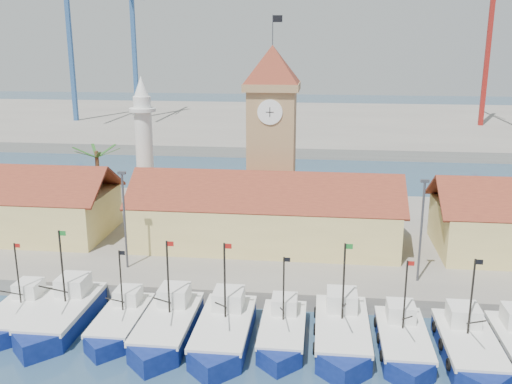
# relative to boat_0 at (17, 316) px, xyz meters

# --- Properties ---
(ground) EXTENTS (400.00, 400.00, 0.00)m
(ground) POSITION_rel_boat_0_xyz_m (18.07, -3.21, -0.71)
(ground) COLOR #1F4254
(ground) RESTS_ON ground
(quay) EXTENTS (140.00, 32.00, 1.50)m
(quay) POSITION_rel_boat_0_xyz_m (18.07, 20.79, 0.04)
(quay) COLOR gray
(quay) RESTS_ON ground
(terminal) EXTENTS (240.00, 80.00, 2.00)m
(terminal) POSITION_rel_boat_0_xyz_m (18.07, 106.79, 0.29)
(terminal) COLOR gray
(terminal) RESTS_ON ground
(boat_0) EXTENTS (3.31, 9.06, 6.85)m
(boat_0) POSITION_rel_boat_0_xyz_m (0.00, 0.00, 0.00)
(boat_0) COLOR navy
(boat_0) RESTS_ON ground
(boat_1) EXTENTS (3.89, 10.65, 8.06)m
(boat_1) POSITION_rel_boat_0_xyz_m (3.67, -0.02, 0.12)
(boat_1) COLOR navy
(boat_1) RESTS_ON ground
(boat_2) EXTENTS (3.24, 8.87, 6.71)m
(boat_2) POSITION_rel_boat_0_xyz_m (8.49, -0.23, -0.01)
(boat_2) COLOR navy
(boat_2) RESTS_ON ground
(boat_3) EXTENTS (3.78, 10.37, 7.85)m
(boat_3) POSITION_rel_boat_0_xyz_m (12.33, -0.78, 0.10)
(boat_3) COLOR navy
(boat_3) RESTS_ON ground
(boat_4) EXTENTS (3.85, 10.54, 7.97)m
(boat_4) POSITION_rel_boat_0_xyz_m (16.68, -1.09, 0.12)
(boat_4) COLOR navy
(boat_4) RESTS_ON ground
(boat_5) EXTENTS (3.29, 9.00, 6.81)m
(boat_5) POSITION_rel_boat_0_xyz_m (20.98, -0.40, -0.00)
(boat_5) COLOR navy
(boat_5) RESTS_ON ground
(boat_6) EXTENTS (3.89, 10.66, 8.06)m
(boat_6) POSITION_rel_boat_0_xyz_m (25.35, -0.38, 0.13)
(boat_6) COLOR navy
(boat_6) RESTS_ON ground
(boat_7) EXTENTS (3.44, 9.43, 7.14)m
(boat_7) POSITION_rel_boat_0_xyz_m (29.69, -0.89, 0.03)
(boat_7) COLOR navy
(boat_7) RESTS_ON ground
(boat_8) EXTENTS (3.70, 10.15, 7.68)m
(boat_8) POSITION_rel_boat_0_xyz_m (34.13, -1.41, 0.09)
(boat_8) COLOR navy
(boat_8) RESTS_ON ground
(hall_center) EXTENTS (27.04, 10.13, 7.61)m
(hall_center) POSITION_rel_boat_0_xyz_m (18.07, 16.79, 3.28)
(hall_center) COLOR #E5CF7D
(hall_center) RESTS_ON quay
(clock_tower) EXTENTS (5.80, 5.80, 22.70)m
(clock_tower) POSITION_rel_boat_0_xyz_m (18.07, 22.79, 11.25)
(clock_tower) COLOR #9E7951
(clock_tower) RESTS_ON quay
(minaret) EXTENTS (3.00, 3.00, 16.30)m
(minaret) POSITION_rel_boat_0_xyz_m (3.07, 24.79, 9.02)
(minaret) COLOR silver
(minaret) RESTS_ON quay
(palm_tree) EXTENTS (5.60, 5.03, 8.39)m
(palm_tree) POSITION_rel_boat_0_xyz_m (-1.93, 22.79, 5.54)
(palm_tree) COLOR brown
(palm_tree) RESTS_ON quay
(lamp_posts) EXTENTS (80.70, 0.25, 9.03)m
(lamp_posts) POSITION_rel_boat_0_xyz_m (18.57, 8.79, 5.77)
(lamp_posts) COLOR #3F3F44
(lamp_posts) RESTS_ON quay
(crane_blue_far) EXTENTS (1.00, 37.37, 49.05)m
(crane_blue_far) POSITION_rel_boat_0_xyz_m (-38.13, 96.90, 28.89)
(crane_blue_far) COLOR #2F5890
(crane_blue_far) RESTS_ON terminal
(crane_blue_near) EXTENTS (1.00, 32.95, 37.99)m
(crane_blue_near) POSITION_rel_boat_0_xyz_m (-24.08, 103.22, 22.39)
(crane_blue_near) COLOR #2F5890
(crane_blue_near) RESTS_ON terminal
(crane_red_right) EXTENTS (1.00, 30.72, 43.00)m
(crane_red_right) POSITION_rel_boat_0_xyz_m (60.82, 100.68, 24.99)
(crane_red_right) COLOR maroon
(crane_red_right) RESTS_ON terminal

